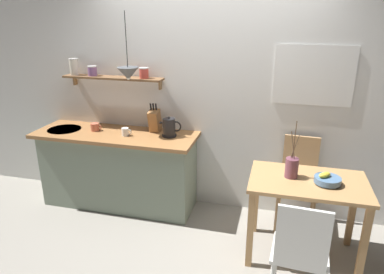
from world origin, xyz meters
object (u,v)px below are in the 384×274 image
object	(u,v)px
knife_block	(155,120)
coffee_mug_spare	(126,132)
dining_chair_far	(298,179)
coffee_mug_by_sink	(95,127)
twig_vase	(292,167)
fruit_bowl	(327,180)
electric_kettle	(169,128)
dining_table	(307,194)
dining_chair_near	(300,251)
pendant_lamp	(128,73)

from	to	relation	value
knife_block	coffee_mug_spare	bearing A→B (deg)	-142.42
dining_chair_far	coffee_mug_by_sink	size ratio (longest dim) A/B	7.33
twig_vase	dining_chair_far	bearing A→B (deg)	78.91
fruit_bowl	coffee_mug_spare	distance (m)	2.09
dining_chair_far	electric_kettle	size ratio (longest dim) A/B	3.99
dining_chair_far	coffee_mug_spare	size ratio (longest dim) A/B	8.42
dining_table	dining_chair_near	world-z (taller)	dining_chair_near
dining_table	dining_chair_near	size ratio (longest dim) A/B	1.08
fruit_bowl	coffee_mug_spare	world-z (taller)	coffee_mug_spare
twig_vase	knife_block	bearing A→B (deg)	159.90
fruit_bowl	dining_chair_near	bearing A→B (deg)	-108.04
dining_table	electric_kettle	world-z (taller)	electric_kettle
dining_chair_far	pendant_lamp	bearing A→B (deg)	-175.96
coffee_mug_by_sink	electric_kettle	bearing A→B (deg)	1.99
fruit_bowl	coffee_mug_spare	bearing A→B (deg)	168.92
dining_table	pendant_lamp	xyz separation A→B (m)	(-1.85, 0.42, 0.93)
twig_vase	dining_chair_near	bearing A→B (deg)	-82.90
fruit_bowl	coffee_mug_spare	xyz separation A→B (m)	(-2.05, 0.40, 0.13)
fruit_bowl	pendant_lamp	xyz separation A→B (m)	(-2.00, 0.45, 0.75)
dining_table	twig_vase	world-z (taller)	twig_vase
fruit_bowl	twig_vase	bearing A→B (deg)	168.44
dining_chair_far	knife_block	distance (m)	1.67
coffee_mug_by_sink	fruit_bowl	bearing A→B (deg)	-10.93
electric_kettle	coffee_mug_spare	size ratio (longest dim) A/B	2.11
dining_chair_near	coffee_mug_by_sink	xyz separation A→B (m)	(-2.24, 1.12, 0.42)
fruit_bowl	coffee_mug_by_sink	world-z (taller)	coffee_mug_by_sink
dining_table	electric_kettle	bearing A→B (deg)	161.72
coffee_mug_spare	pendant_lamp	bearing A→B (deg)	43.15
dining_chair_near	coffee_mug_spare	distance (m)	2.16
dining_chair_near	coffee_mug_spare	bearing A→B (deg)	150.32
coffee_mug_spare	pendant_lamp	world-z (taller)	pendant_lamp
dining_table	twig_vase	distance (m)	0.28
electric_kettle	knife_block	world-z (taller)	knife_block
fruit_bowl	electric_kettle	distance (m)	1.67
dining_chair_near	fruit_bowl	distance (m)	0.74
coffee_mug_spare	electric_kettle	bearing A→B (deg)	12.45
coffee_mug_spare	pendant_lamp	xyz separation A→B (m)	(0.05, 0.05, 0.63)
dining_chair_far	coffee_mug_by_sink	xyz separation A→B (m)	(-2.26, -0.10, 0.42)
fruit_bowl	electric_kettle	size ratio (longest dim) A/B	0.93
pendant_lamp	coffee_mug_by_sink	bearing A→B (deg)	176.79
coffee_mug_by_sink	pendant_lamp	distance (m)	0.78
dining_chair_far	twig_vase	size ratio (longest dim) A/B	1.83
electric_kettle	pendant_lamp	size ratio (longest dim) A/B	0.35
dining_chair_near	knife_block	bearing A→B (deg)	141.51
dining_chair_near	twig_vase	distance (m)	0.79
electric_kettle	twig_vase	bearing A→B (deg)	-19.10
pendant_lamp	fruit_bowl	bearing A→B (deg)	-12.65
dining_table	coffee_mug_spare	size ratio (longest dim) A/B	8.87
electric_kettle	pendant_lamp	world-z (taller)	pendant_lamp
dining_table	electric_kettle	size ratio (longest dim) A/B	4.20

